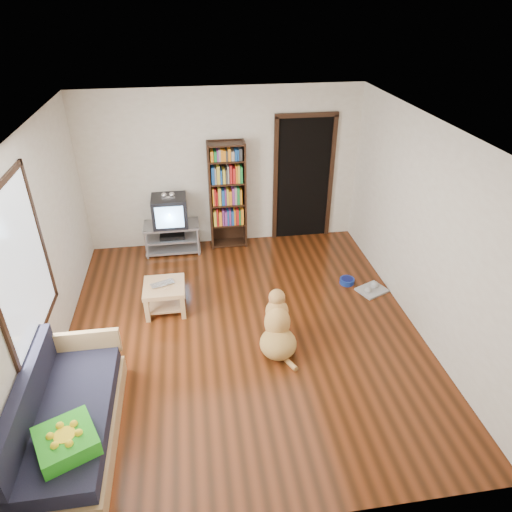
{
  "coord_description": "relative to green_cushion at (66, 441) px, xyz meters",
  "views": [
    {
      "loc": [
        -0.52,
        -4.59,
        3.86
      ],
      "look_at": [
        0.23,
        0.36,
        0.9
      ],
      "focal_mm": 32.0,
      "sensor_mm": 36.0,
      "label": 1
    }
  ],
  "objects": [
    {
      "name": "wall_right",
      "position": [
        4.0,
        1.82,
        0.8
      ],
      "size": [
        0.0,
        5.0,
        5.0
      ],
      "primitive_type": "plane",
      "rotation": [
        1.57,
        0.0,
        -1.57
      ],
      "color": "silver",
      "rests_on": "ground"
    },
    {
      "name": "ground",
      "position": [
        1.75,
        1.82,
        -0.5
      ],
      "size": [
        5.0,
        5.0,
        0.0
      ],
      "primitive_type": "plane",
      "color": "#5F2710",
      "rests_on": "ground"
    },
    {
      "name": "crt_tv",
      "position": [
        0.85,
        4.09,
        0.24
      ],
      "size": [
        0.55,
        0.52,
        0.58
      ],
      "color": "black",
      "rests_on": "tv_stand"
    },
    {
      "name": "dog",
      "position": [
        2.14,
        1.47,
        -0.24
      ],
      "size": [
        0.5,
        0.89,
        0.72
      ],
      "color": "#BC8748",
      "rests_on": "ground"
    },
    {
      "name": "ceiling",
      "position": [
        1.75,
        1.82,
        2.1
      ],
      "size": [
        5.0,
        5.0,
        0.0
      ],
      "primitive_type": "plane",
      "rotation": [
        3.14,
        0.0,
        0.0
      ],
      "color": "white",
      "rests_on": "ground"
    },
    {
      "name": "doorway",
      "position": [
        3.1,
        4.3,
        0.62
      ],
      "size": [
        1.03,
        0.05,
        2.19
      ],
      "color": "black",
      "rests_on": "wall_back"
    },
    {
      "name": "laptop",
      "position": [
        0.76,
        2.4,
        -0.09
      ],
      "size": [
        0.36,
        0.3,
        0.02
      ],
      "primitive_type": "imported",
      "rotation": [
        0.0,
        0.0,
        0.34
      ],
      "color": "silver",
      "rests_on": "coffee_table"
    },
    {
      "name": "sofa",
      "position": [
        -0.12,
        0.44,
        -0.24
      ],
      "size": [
        0.8,
        1.8,
        0.8
      ],
      "color": "tan",
      "rests_on": "ground"
    },
    {
      "name": "wall_front",
      "position": [
        1.75,
        -0.68,
        0.8
      ],
      "size": [
        4.5,
        0.0,
        4.5
      ],
      "primitive_type": "plane",
      "rotation": [
        -1.57,
        0.0,
        0.0
      ],
      "color": "silver",
      "rests_on": "ground"
    },
    {
      "name": "window",
      "position": [
        -0.48,
        1.32,
        1.0
      ],
      "size": [
        0.03,
        1.46,
        1.7
      ],
      "color": "white",
      "rests_on": "wall_left"
    },
    {
      "name": "coffee_table",
      "position": [
        0.76,
        2.43,
        -0.22
      ],
      "size": [
        0.55,
        0.55,
        0.4
      ],
      "color": "tan",
      "rests_on": "ground"
    },
    {
      "name": "wall_back",
      "position": [
        1.75,
        4.32,
        0.8
      ],
      "size": [
        4.5,
        0.0,
        4.5
      ],
      "primitive_type": "plane",
      "rotation": [
        1.57,
        0.0,
        0.0
      ],
      "color": "silver",
      "rests_on": "ground"
    },
    {
      "name": "green_cushion",
      "position": [
        0.0,
        0.0,
        0.0
      ],
      "size": [
        0.63,
        0.63,
        0.16
      ],
      "primitive_type": "cube",
      "rotation": [
        0.0,
        0.0,
        0.43
      ],
      "color": "green",
      "rests_on": "sofa"
    },
    {
      "name": "bookshelf",
      "position": [
        1.8,
        4.16,
        0.5
      ],
      "size": [
        0.6,
        0.3,
        1.8
      ],
      "color": "black",
      "rests_on": "ground"
    },
    {
      "name": "dog_bowl",
      "position": [
        3.44,
        2.67,
        -0.46
      ],
      "size": [
        0.22,
        0.22,
        0.08
      ],
      "primitive_type": "cylinder",
      "color": "navy",
      "rests_on": "ground"
    },
    {
      "name": "grey_rag",
      "position": [
        3.74,
        2.42,
        -0.48
      ],
      "size": [
        0.5,
        0.46,
        0.03
      ],
      "primitive_type": "cube",
      "rotation": [
        0.0,
        0.0,
        0.42
      ],
      "color": "#A4A4A4",
      "rests_on": "ground"
    },
    {
      "name": "tv_stand",
      "position": [
        0.85,
        4.07,
        -0.23
      ],
      "size": [
        0.9,
        0.45,
        0.5
      ],
      "color": "#99999E",
      "rests_on": "ground"
    },
    {
      "name": "wall_left",
      "position": [
        -0.5,
        1.82,
        0.8
      ],
      "size": [
        0.0,
        5.0,
        5.0
      ],
      "primitive_type": "plane",
      "rotation": [
        1.57,
        0.0,
        1.57
      ],
      "color": "silver",
      "rests_on": "ground"
    }
  ]
}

